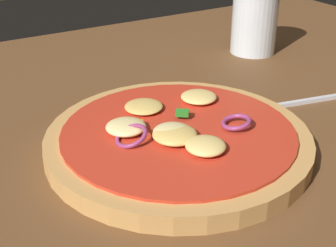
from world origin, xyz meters
name	(u,v)px	position (x,y,z in m)	size (l,w,h in m)	color
dining_table	(179,148)	(0.00, 0.00, 0.02)	(1.20, 0.87, 0.03)	brown
pizza	(178,138)	(-0.02, -0.02, 0.05)	(0.27, 0.27, 0.04)	tan
fork	(286,105)	(0.15, -0.01, 0.04)	(0.16, 0.04, 0.01)	silver
beer_glass	(255,20)	(0.25, 0.17, 0.09)	(0.07, 0.07, 0.11)	silver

